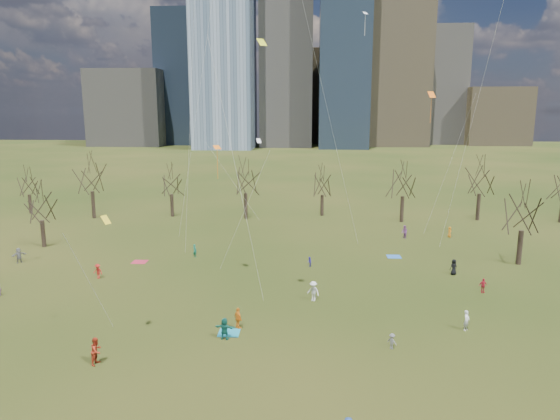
# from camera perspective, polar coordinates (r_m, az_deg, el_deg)

# --- Properties ---
(ground) EXTENTS (500.00, 500.00, 0.00)m
(ground) POSITION_cam_1_polar(r_m,az_deg,el_deg) (39.91, -1.02, -13.33)
(ground) COLOR black
(ground) RESTS_ON ground
(downtown_skyline) EXTENTS (212.50, 78.00, 118.00)m
(downtown_skyline) POSITION_cam_1_polar(r_m,az_deg,el_deg) (247.91, 2.18, 16.41)
(downtown_skyline) COLOR slate
(downtown_skyline) RESTS_ON ground
(bare_tree_row) EXTENTS (113.04, 29.80, 9.50)m
(bare_tree_row) POSITION_cam_1_polar(r_m,az_deg,el_deg) (74.21, 1.06, 3.12)
(bare_tree_row) COLOR black
(bare_tree_row) RESTS_ON ground
(blanket_teal) EXTENTS (1.60, 1.50, 0.03)m
(blanket_teal) POSITION_cam_1_polar(r_m,az_deg,el_deg) (39.28, -5.84, -13.78)
(blanket_teal) COLOR teal
(blanket_teal) RESTS_ON ground
(blanket_navy) EXTENTS (1.60, 1.50, 0.03)m
(blanket_navy) POSITION_cam_1_polar(r_m,az_deg,el_deg) (59.57, 12.88, -5.21)
(blanket_navy) COLOR #265CB3
(blanket_navy) RESTS_ON ground
(blanket_crimson) EXTENTS (1.60, 1.50, 0.03)m
(blanket_crimson) POSITION_cam_1_polar(r_m,az_deg,el_deg) (58.26, -15.74, -5.73)
(blanket_crimson) COLOR #B5243E
(blanket_crimson) RESTS_ON ground
(person_1) EXTENTS (0.68, 0.69, 1.60)m
(person_1) POSITION_cam_1_polar(r_m,az_deg,el_deg) (41.76, 20.53, -11.73)
(person_1) COLOR silver
(person_1) RESTS_ON ground
(person_2) EXTENTS (0.85, 1.01, 1.87)m
(person_2) POSITION_cam_1_polar(r_m,az_deg,el_deg) (36.54, -20.24, -14.87)
(person_2) COLOR #AA2E18
(person_2) RESTS_ON ground
(person_3) EXTENTS (0.83, 0.83, 1.16)m
(person_3) POSITION_cam_1_polar(r_m,az_deg,el_deg) (37.37, 12.68, -14.42)
(person_3) COLOR slate
(person_3) RESTS_ON ground
(person_4) EXTENTS (0.94, 1.04, 1.70)m
(person_4) POSITION_cam_1_polar(r_m,az_deg,el_deg) (39.60, -4.81, -12.23)
(person_4) COLOR orange
(person_4) RESTS_ON ground
(person_5) EXTENTS (1.60, 0.71, 1.67)m
(person_5) POSITION_cam_1_polar(r_m,az_deg,el_deg) (38.01, -6.36, -13.32)
(person_5) COLOR #166558
(person_5) RESTS_ON ground
(person_6) EXTENTS (0.94, 0.79, 1.64)m
(person_6) POSITION_cam_1_polar(r_m,az_deg,el_deg) (54.69, 19.24, -6.17)
(person_6) COLOR black
(person_6) RESTS_ON ground
(person_8) EXTENTS (0.44, 0.55, 1.09)m
(person_8) POSITION_cam_1_polar(r_m,az_deg,el_deg) (54.41, 3.38, -5.94)
(person_8) COLOR #342AB7
(person_8) RESTS_ON ground
(person_9) EXTENTS (1.34, 1.18, 1.80)m
(person_9) POSITION_cam_1_polar(r_m,az_deg,el_deg) (44.93, 3.83, -9.23)
(person_9) COLOR white
(person_9) RESTS_ON ground
(person_10) EXTENTS (0.85, 0.47, 1.37)m
(person_10) POSITION_cam_1_polar(r_m,az_deg,el_deg) (50.47, 22.19, -8.00)
(person_10) COLOR red
(person_10) RESTS_ON ground
(person_11) EXTENTS (1.45, 1.49, 1.70)m
(person_11) POSITION_cam_1_polar(r_m,az_deg,el_deg) (62.75, -27.68, -4.61)
(person_11) COLOR slate
(person_11) RESTS_ON ground
(person_12) EXTENTS (0.46, 0.71, 1.43)m
(person_12) POSITION_cam_1_polar(r_m,az_deg,el_deg) (70.48, 18.81, -2.39)
(person_12) COLOR orange
(person_12) RESTS_ON ground
(person_13) EXTENTS (0.65, 0.63, 1.50)m
(person_13) POSITION_cam_1_polar(r_m,az_deg,el_deg) (58.67, -9.72, -4.59)
(person_13) COLOR #19745A
(person_13) RESTS_ON ground
(person_14) EXTENTS (0.95, 1.05, 1.75)m
(person_14) POSITION_cam_1_polar(r_m,az_deg,el_deg) (68.06, 14.05, -2.46)
(person_14) COLOR #8C4C99
(person_14) RESTS_ON ground
(person_15) EXTENTS (1.09, 0.79, 1.52)m
(person_15) POSITION_cam_1_polar(r_m,az_deg,el_deg) (53.79, -20.10, -6.59)
(person_15) COLOR #B21E19
(person_15) RESTS_ON ground
(kites_airborne) EXTENTS (73.84, 40.34, 33.87)m
(kites_airborne) POSITION_cam_1_polar(r_m,az_deg,el_deg) (51.35, 3.67, 9.07)
(kites_airborne) COLOR orange
(kites_airborne) RESTS_ON ground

